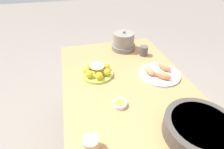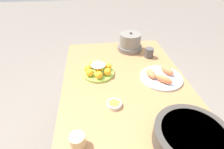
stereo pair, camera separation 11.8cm
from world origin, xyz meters
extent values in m
plane|color=slate|center=(0.00, 0.00, 0.00)|extent=(12.00, 12.00, 0.00)
cylinder|color=#A87547|center=(-0.61, -0.37, 0.36)|extent=(0.06, 0.06, 0.72)
cylinder|color=#A87547|center=(-0.61, 0.37, 0.36)|extent=(0.06, 0.06, 0.72)
cube|color=#A87547|center=(0.00, 0.00, 0.73)|extent=(1.32, 0.84, 0.03)
cylinder|color=#99CC4C|center=(-0.15, -0.18, 0.76)|extent=(0.23, 0.23, 0.02)
sphere|color=#F4A823|center=(-0.08, -0.18, 0.79)|extent=(0.05, 0.05, 0.05)
sphere|color=#F4A823|center=(-0.11, -0.12, 0.79)|extent=(0.05, 0.05, 0.05)
sphere|color=#F4A823|center=(-0.18, -0.10, 0.79)|extent=(0.05, 0.05, 0.05)
sphere|color=#F4A823|center=(-0.22, -0.15, 0.79)|extent=(0.05, 0.05, 0.05)
sphere|color=#F4A823|center=(-0.22, -0.21, 0.79)|extent=(0.05, 0.05, 0.05)
sphere|color=#F4A823|center=(-0.16, -0.25, 0.79)|extent=(0.05, 0.05, 0.05)
sphere|color=#F4A823|center=(-0.11, -0.24, 0.79)|extent=(0.05, 0.05, 0.05)
ellipsoid|color=white|center=(-0.15, -0.18, 0.82)|extent=(0.10, 0.10, 0.02)
sphere|color=#F4A823|center=(-0.15, -0.18, 0.79)|extent=(0.05, 0.05, 0.05)
cylinder|color=#3D3833|center=(0.46, 0.20, 0.79)|extent=(0.34, 0.34, 0.09)
cylinder|color=brown|center=(0.46, 0.20, 0.83)|extent=(0.28, 0.28, 0.01)
cylinder|color=silver|center=(0.18, -0.11, 0.76)|extent=(0.08, 0.08, 0.02)
cylinder|color=olive|center=(0.18, -0.11, 0.77)|extent=(0.07, 0.07, 0.01)
cylinder|color=silver|center=(-0.04, 0.25, 0.75)|extent=(0.29, 0.29, 0.01)
ellipsoid|color=#E57042|center=(0.02, 0.24, 0.79)|extent=(0.12, 0.11, 0.05)
ellipsoid|color=#E57042|center=(-0.08, 0.30, 0.79)|extent=(0.12, 0.09, 0.05)
ellipsoid|color=#E57042|center=(-0.06, 0.18, 0.78)|extent=(0.11, 0.07, 0.04)
cylinder|color=#DBB27F|center=(0.40, -0.30, 0.78)|extent=(0.07, 0.07, 0.07)
cylinder|color=#4C4747|center=(-0.35, 0.25, 0.79)|extent=(0.07, 0.07, 0.08)
cylinder|color=#66605B|center=(-0.49, 0.12, 0.77)|extent=(0.21, 0.21, 0.04)
cylinder|color=slate|center=(-0.49, 0.12, 0.84)|extent=(0.18, 0.18, 0.11)
sphere|color=slate|center=(-0.49, 0.12, 0.91)|extent=(0.02, 0.02, 0.02)
camera|label=1|loc=(0.86, -0.32, 1.47)|focal=28.00mm
camera|label=2|loc=(0.88, -0.21, 1.47)|focal=28.00mm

